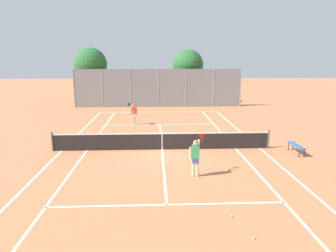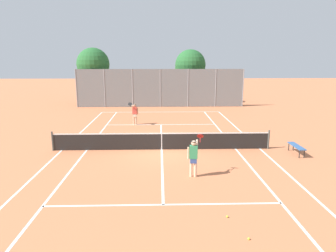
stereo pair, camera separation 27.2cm
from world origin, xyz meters
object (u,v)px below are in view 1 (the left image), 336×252
player_near_side (196,156)px  tree_behind_left (90,65)px  loose_tennis_ball_0 (254,238)px  courtside_bench (296,146)px  loose_tennis_ball_2 (231,216)px  player_far_left (134,113)px  tree_behind_right (187,66)px  tennis_net (162,141)px

player_near_side → tree_behind_left: 22.54m
loose_tennis_ball_0 → courtside_bench: courtside_bench is taller
loose_tennis_ball_0 → loose_tennis_ball_2: same height
courtside_bench → tree_behind_left: bearing=128.9°
loose_tennis_ball_2 → tree_behind_left: 26.08m
tree_behind_left → player_far_left: bearing=-63.1°
player_near_side → courtside_bench: (5.78, 2.91, -0.52)m
player_far_left → tree_behind_left: tree_behind_left is taller
courtside_bench → tree_behind_right: bearing=102.0°
player_far_left → loose_tennis_ball_2: bearing=-73.8°
player_far_left → loose_tennis_ball_0: 15.60m
courtside_bench → loose_tennis_ball_0: bearing=-122.2°
player_near_side → loose_tennis_ball_2: player_near_side is taller
loose_tennis_ball_2 → tree_behind_right: (1.15, 24.72, 4.10)m
player_near_side → loose_tennis_ball_0: size_ratio=26.88×
player_near_side → player_far_left: bearing=107.7°
tennis_net → tree_behind_left: tree_behind_left is taller
player_near_side → courtside_bench: size_ratio=1.18×
tennis_net → loose_tennis_ball_0: bearing=-74.5°
loose_tennis_ball_0 → courtside_bench: 8.91m
player_far_left → loose_tennis_ball_0: size_ratio=26.88×
loose_tennis_ball_2 → tree_behind_right: 25.08m
player_far_left → player_near_side: bearing=-72.3°
tree_behind_left → player_near_side: bearing=-67.6°
tennis_net → courtside_bench: 7.16m
loose_tennis_ball_0 → tree_behind_right: bearing=88.2°
player_near_side → loose_tennis_ball_2: (0.70, -3.42, -0.89)m
courtside_bench → tree_behind_left: 23.07m
loose_tennis_ball_2 → courtside_bench: courtside_bench is taller
player_far_left → loose_tennis_ball_2: player_far_left is taller
tree_behind_left → tree_behind_right: tree_behind_left is taller
player_near_side → loose_tennis_ball_2: 3.60m
player_far_left → courtside_bench: 11.74m
loose_tennis_ball_2 → tree_behind_left: bearing=111.0°
tennis_net → tree_behind_right: bearing=79.7°
tennis_net → tree_behind_left: (-7.19, 16.72, 3.71)m
tree_behind_left → tree_behind_right: bearing=3.8°
player_near_side → tree_behind_left: tree_behind_left is taller
tennis_net → tree_behind_right: size_ratio=2.03×
tennis_net → courtside_bench: bearing=-7.9°
loose_tennis_ball_0 → tree_behind_left: 27.31m
tennis_net → tree_behind_right: tree_behind_right is taller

